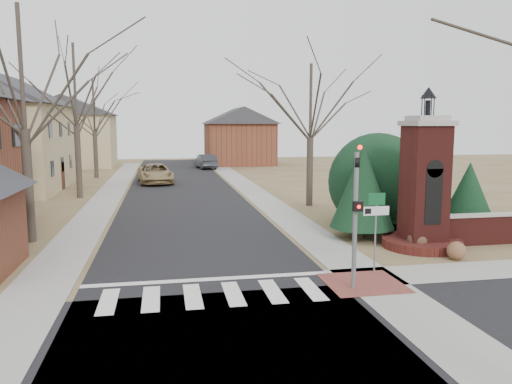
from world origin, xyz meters
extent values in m
plane|color=brown|center=(0.00, 0.00, 0.00)|extent=(120.00, 120.00, 0.00)
cube|color=black|center=(0.00, 22.00, 0.01)|extent=(8.00, 70.00, 0.01)
cube|color=black|center=(0.00, -3.00, 0.01)|extent=(120.00, 8.00, 0.01)
cube|color=silver|center=(0.00, 0.80, 0.01)|extent=(8.00, 2.20, 0.02)
cube|color=silver|center=(0.00, 2.30, 0.01)|extent=(8.00, 0.35, 0.02)
cube|color=gray|center=(5.20, 22.00, 0.01)|extent=(2.00, 60.00, 0.02)
cube|color=gray|center=(-5.20, 22.00, 0.01)|extent=(2.00, 60.00, 0.02)
cube|color=brown|center=(4.80, 1.00, 0.01)|extent=(2.40, 2.40, 0.02)
cylinder|color=slate|center=(4.30, 0.60, 2.10)|extent=(0.14, 0.14, 4.20)
imported|color=black|center=(4.30, 0.60, 4.05)|extent=(0.15, 0.18, 0.90)
sphere|color=#FF0C05|center=(4.30, 0.38, 4.35)|extent=(0.14, 0.14, 0.14)
cube|color=black|center=(4.30, 0.42, 2.60)|extent=(0.28, 0.16, 0.30)
sphere|color=#FF0C05|center=(4.30, 0.33, 2.60)|extent=(0.11, 0.11, 0.11)
cylinder|color=slate|center=(5.60, 2.00, 1.30)|extent=(0.06, 0.06, 2.60)
cube|color=silver|center=(5.60, 1.98, 2.15)|extent=(0.90, 0.03, 0.30)
cube|color=black|center=(5.30, 1.97, 2.15)|extent=(0.22, 0.02, 0.18)
cube|color=#114F29|center=(5.60, 1.98, 2.55)|extent=(0.60, 0.03, 0.40)
cylinder|color=#4F1B17|center=(9.00, 5.00, 0.18)|extent=(3.20, 3.20, 0.36)
cube|color=#4F1B17|center=(9.00, 5.00, 2.50)|extent=(1.50, 1.50, 5.00)
cube|color=black|center=(9.00, 4.28, 2.20)|extent=(0.70, 0.10, 2.20)
cube|color=gray|center=(9.00, 5.00, 5.05)|extent=(1.70, 1.70, 0.20)
cube|color=gray|center=(9.00, 5.00, 5.25)|extent=(1.30, 1.30, 0.20)
cylinder|color=black|center=(9.00, 5.00, 5.65)|extent=(0.20, 0.20, 0.60)
cone|color=black|center=(9.00, 5.00, 6.25)|extent=(0.64, 0.64, 0.45)
cube|color=tan|center=(-12.00, 48.00, 3.00)|extent=(10.00, 8.00, 6.00)
cube|color=tan|center=(-14.80, 46.40, 6.99)|extent=(0.75, 0.75, 3.08)
cube|color=brown|center=(8.00, 48.00, 2.50)|extent=(8.00, 8.00, 5.00)
cube|color=brown|center=(5.76, 46.40, 5.90)|extent=(0.75, 0.75, 2.80)
cylinder|color=#473D33|center=(7.20, 7.00, 0.25)|extent=(0.20, 0.20, 0.50)
cone|color=black|center=(7.20, 7.00, 2.30)|extent=(2.80, 2.80, 3.60)
cylinder|color=#473D33|center=(10.50, 8.20, 0.25)|extent=(0.20, 0.20, 0.50)
cone|color=black|center=(10.50, 8.20, 2.60)|extent=(3.40, 3.40, 4.20)
cylinder|color=#473D33|center=(12.50, 7.20, 0.25)|extent=(0.20, 0.20, 0.50)
cone|color=black|center=(12.50, 7.20, 1.90)|extent=(2.40, 2.40, 2.80)
sphere|color=black|center=(9.00, 9.50, 2.40)|extent=(4.80, 4.80, 4.80)
cylinder|color=#473D33|center=(-7.00, 9.00, 2.42)|extent=(0.40, 0.40, 4.83)
cylinder|color=#473D33|center=(-7.00, 22.00, 2.52)|extent=(0.40, 0.40, 5.04)
cylinder|color=#473D33|center=(-7.50, 35.00, 2.21)|extent=(0.40, 0.40, 4.41)
cylinder|color=#473D33|center=(7.50, 16.00, 2.10)|extent=(0.40, 0.40, 4.20)
imported|color=#A08757|center=(-2.03, 29.67, 0.82)|extent=(3.30, 6.14, 1.64)
imported|color=#33353B|center=(3.40, 42.90, 0.81)|extent=(2.34, 5.09, 1.62)
sphere|color=#4F3524|center=(8.60, 4.60, 0.41)|extent=(0.83, 0.83, 0.83)
sphere|color=brown|center=(9.30, 3.00, 0.35)|extent=(0.70, 0.70, 0.70)
camera|label=1|loc=(-1.37, -13.38, 5.04)|focal=35.00mm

